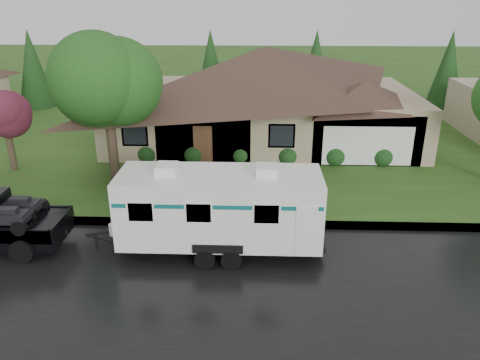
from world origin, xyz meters
name	(u,v)px	position (x,y,z in m)	size (l,w,h in m)	color
ground	(210,254)	(0.00, 0.00, 0.00)	(140.00, 140.00, 0.00)	#2C4D18
road	(204,286)	(0.00, -2.00, 0.01)	(140.00, 8.00, 0.01)	black
curb	(216,223)	(0.00, 2.25, 0.07)	(140.00, 0.50, 0.15)	gray
lawn	(232,134)	(0.00, 15.00, 0.07)	(140.00, 26.00, 0.15)	#2C4D18
house_main	(269,84)	(2.29, 13.84, 3.59)	(19.44, 10.80, 6.90)	#9B8669
tree_left_green	(106,83)	(-5.07, 5.89, 4.99)	(4.22, 4.22, 6.98)	#382B1E
tree_red	(4,114)	(-10.98, 7.81, 3.11)	(2.58, 2.58, 4.27)	#382B1E
shrub_row	(264,154)	(2.00, 9.30, 0.65)	(13.60, 1.00, 1.00)	#143814
travel_trailer	(220,207)	(0.36, 0.23, 1.76)	(7.38, 2.59, 3.31)	white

